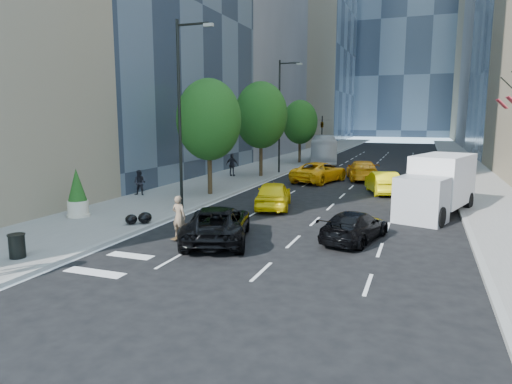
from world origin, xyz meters
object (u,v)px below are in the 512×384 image
at_px(skateboarder, 179,219).
at_px(trash_can, 17,246).
at_px(black_sedan_lincoln, 218,224).
at_px(box_truck, 437,185).
at_px(black_sedan_mercedes, 355,226).
at_px(planter_shrub, 77,194).
at_px(city_bus, 324,149).

xyz_separation_m(skateboarder, trash_can, (-3.93, -4.64, -0.32)).
bearing_deg(black_sedan_lincoln, box_truck, -152.43).
relative_size(black_sedan_mercedes, planter_shrub, 1.78).
distance_m(box_truck, planter_shrub, 18.66).
bearing_deg(city_bus, skateboarder, -100.10).
bearing_deg(skateboarder, black_sedan_lincoln, -160.81).
height_order(city_bus, trash_can, city_bus).
xyz_separation_m(skateboarder, planter_shrub, (-6.79, 1.71, 0.43)).
height_order(black_sedan_lincoln, black_sedan_mercedes, black_sedan_lincoln).
bearing_deg(box_truck, city_bus, 131.98).
bearing_deg(skateboarder, trash_can, 56.36).
bearing_deg(black_sedan_lincoln, skateboarder, -5.60).
bearing_deg(trash_can, city_bus, 86.03).
height_order(black_sedan_mercedes, city_bus, city_bus).
bearing_deg(planter_shrub, city_bus, 80.43).
bearing_deg(city_bus, box_truck, -78.02).
bearing_deg(box_truck, skateboarder, -120.10).
xyz_separation_m(black_sedan_mercedes, planter_shrub, (-13.77, -0.65, 0.69)).
xyz_separation_m(box_truck, trash_can, (-14.22, -13.88, -1.03)).
bearing_deg(trash_can, skateboarder, 49.71).
relative_size(skateboarder, planter_shrub, 0.72).
bearing_deg(skateboarder, city_bus, -81.41).
bearing_deg(black_sedan_mercedes, black_sedan_lincoln, 34.00).
relative_size(skateboarder, black_sedan_lincoln, 0.33).
height_order(black_sedan_lincoln, trash_can, black_sedan_lincoln).
xyz_separation_m(skateboarder, black_sedan_mercedes, (6.98, 2.36, -0.25)).
relative_size(city_bus, trash_can, 13.57).
height_order(skateboarder, trash_can, skateboarder).
xyz_separation_m(black_sedan_mercedes, trash_can, (-10.91, -7.00, -0.07)).
height_order(city_bus, planter_shrub, city_bus).
bearing_deg(black_sedan_lincoln, black_sedan_mercedes, -177.68).
distance_m(trash_can, planter_shrub, 7.00).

